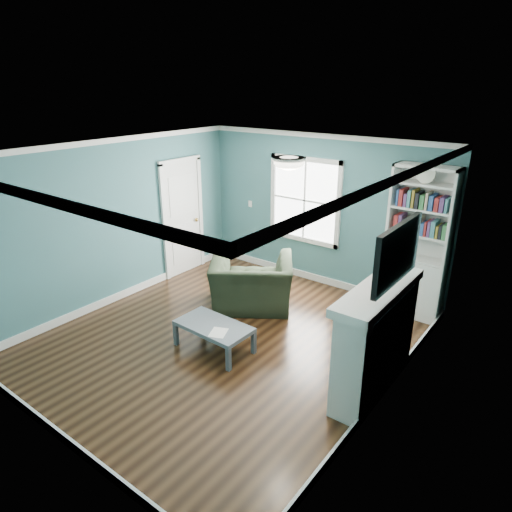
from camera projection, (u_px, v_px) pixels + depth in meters
The scene contains 13 objects.
floor at pixel (227, 339), 6.41m from camera, with size 5.00×5.00×0.00m, color black.
room_walls at pixel (224, 232), 5.84m from camera, with size 5.00×5.00×5.00m.
trim at pixel (225, 257), 5.97m from camera, with size 4.50×5.00×2.60m.
window at pixel (305, 200), 7.91m from camera, with size 1.40×0.06×1.50m.
bookshelf at pixel (416, 258), 6.80m from camera, with size 0.90×0.35×2.31m.
fireplace at pixel (377, 341), 5.16m from camera, with size 0.44×1.58×1.30m.
tv at pixel (398, 254), 4.70m from camera, with size 0.06×1.10×0.65m, color black.
door at pixel (183, 217), 8.32m from camera, with size 0.12×0.98×2.17m.
ceiling_fixture at pixel (289, 162), 5.06m from camera, with size 0.38×0.38×0.15m.
light_switch at pixel (250, 204), 8.67m from camera, with size 0.08×0.01×0.12m, color white.
recliner at pixel (252, 275), 7.13m from camera, with size 1.25×0.81×1.09m, color black.
coffee_table at pixel (214, 328), 6.06m from camera, with size 1.03×0.58×0.37m.
paper_sheet at pixel (218, 333), 5.85m from camera, with size 0.20×0.26×0.00m, color white.
Camera 1 is at (3.68, -4.19, 3.40)m, focal length 32.00 mm.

